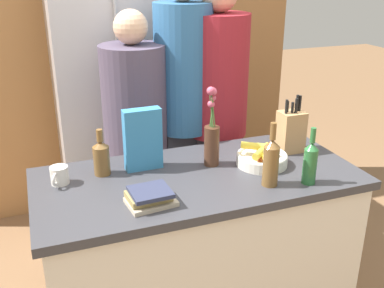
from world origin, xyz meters
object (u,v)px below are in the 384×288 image
(bottle_oil, at_px, (310,162))
(person_in_red_tee, at_px, (217,110))
(coffee_mug, at_px, (59,176))
(person_in_blue, at_px, (184,104))
(bottle_wine, at_px, (271,161))
(bottle_vinegar, at_px, (101,157))
(flower_vase, at_px, (212,138))
(book_stack, at_px, (150,197))
(cereal_box, at_px, (143,139))
(fruit_bowl, at_px, (262,157))
(person_at_sink, at_px, (136,135))
(knife_block, at_px, (291,131))
(refrigerator, at_px, (120,86))

(bottle_oil, relative_size, person_in_red_tee, 0.15)
(coffee_mug, relative_size, person_in_blue, 0.06)
(bottle_wine, xyz_separation_m, person_in_red_tee, (0.10, 0.82, -0.03))
(bottle_vinegar, bearing_deg, flower_vase, -8.40)
(coffee_mug, bearing_deg, bottle_wine, -20.79)
(book_stack, distance_m, bottle_wine, 0.54)
(coffee_mug, bearing_deg, cereal_box, 4.48)
(fruit_bowl, height_order, bottle_wine, bottle_wine)
(flower_vase, relative_size, coffee_mug, 3.63)
(person_in_red_tee, bearing_deg, bottle_wine, -90.37)
(coffee_mug, bearing_deg, bottle_oil, -19.74)
(person_in_red_tee, bearing_deg, cereal_box, -134.49)
(fruit_bowl, xyz_separation_m, bottle_oil, (0.10, -0.24, 0.06))
(bottle_wine, distance_m, person_in_blue, 0.87)
(bottle_wine, distance_m, person_at_sink, 0.93)
(book_stack, height_order, person_in_blue, person_in_blue)
(fruit_bowl, height_order, bottle_oil, bottle_oil)
(bottle_wine, bearing_deg, person_in_red_tee, 83.02)
(book_stack, relative_size, person_in_blue, 0.11)
(knife_block, height_order, bottle_vinegar, knife_block)
(bottle_wine, xyz_separation_m, person_at_sink, (-0.40, 0.83, -0.13))
(flower_vase, height_order, book_stack, flower_vase)
(flower_vase, bearing_deg, person_in_blue, 83.92)
(cereal_box, relative_size, bottle_wine, 1.02)
(knife_block, distance_m, bottle_wine, 0.42)
(cereal_box, relative_size, coffee_mug, 2.74)
(refrigerator, bearing_deg, bottle_oil, -70.46)
(book_stack, distance_m, person_at_sink, 0.83)
(person_at_sink, xyz_separation_m, person_in_red_tee, (0.50, -0.02, 0.10))
(person_at_sink, relative_size, person_in_blue, 0.87)
(bottle_wine, bearing_deg, bottle_oil, -14.20)
(knife_block, xyz_separation_m, book_stack, (-0.82, -0.28, -0.08))
(coffee_mug, xyz_separation_m, bottle_wine, (0.86, -0.33, 0.07))
(fruit_bowl, bearing_deg, book_stack, -163.59)
(knife_block, relative_size, bottle_wine, 1.02)
(refrigerator, xyz_separation_m, bottle_wine, (0.35, -1.43, -0.01))
(fruit_bowl, relative_size, person_in_blue, 0.13)
(flower_vase, distance_m, bottle_vinegar, 0.52)
(refrigerator, relative_size, bottle_oil, 7.88)
(cereal_box, bearing_deg, flower_vase, -12.74)
(fruit_bowl, relative_size, bottle_wine, 0.85)
(knife_block, bearing_deg, bottle_wine, -133.36)
(person_in_blue, bearing_deg, cereal_box, -128.20)
(person_at_sink, bearing_deg, bottle_vinegar, -123.34)
(book_stack, bearing_deg, fruit_bowl, 16.41)
(fruit_bowl, height_order, cereal_box, cereal_box)
(bottle_vinegar, xyz_separation_m, person_at_sink, (0.27, 0.47, -0.10))
(flower_vase, xyz_separation_m, bottle_oil, (0.33, -0.33, -0.04))
(book_stack, distance_m, bottle_oil, 0.71)
(coffee_mug, xyz_separation_m, person_at_sink, (0.46, 0.51, -0.06))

